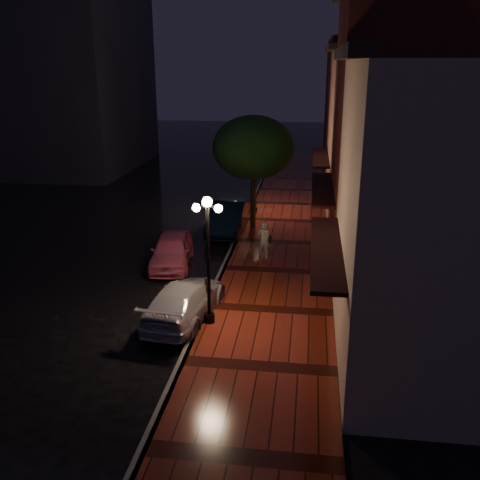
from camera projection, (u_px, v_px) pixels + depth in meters
The scene contains 15 objects.
ground at pixel (223, 271), 22.70m from camera, with size 120.00×120.00×0.00m, color black.
sidewalk at pixel (276, 272), 22.40m from camera, with size 4.50×60.00×0.15m, color #43150C.
curb at pixel (223, 269), 22.68m from camera, with size 0.25×60.00×0.15m, color #595451.
storefront_near at pixel (435, 220), 14.84m from camera, with size 5.00×8.00×8.50m, color gray.
storefront_mid at pixel (398, 137), 21.97m from camera, with size 5.00×8.00×11.00m, color #511914.
storefront_far at pixel (375, 136), 29.81m from camera, with size 5.00×8.00×9.00m, color #8C5951.
storefront_extra at pixel (361, 111), 39.05m from camera, with size 5.00×12.00×10.00m, color #511914.
streetlamp_near at pixel (208, 253), 17.14m from camera, with size 0.96×0.36×4.31m.
streetlamp_far at pixel (254, 170), 30.30m from camera, with size 0.96×0.36×4.31m.
street_tree at pixel (254, 149), 26.92m from camera, with size 4.16×4.16×5.80m.
pink_car at pixel (172, 251), 23.07m from camera, with size 1.64×4.08×1.39m, color #D15677.
navy_car at pixel (229, 217), 27.67m from camera, with size 1.66×4.77×1.57m, color black.
silver_car at pixel (184, 301), 18.29m from camera, with size 1.86×4.58×1.33m, color #ACABB3.
woman_with_umbrella at pixel (264, 225), 23.26m from camera, with size 0.95×0.97×2.30m.
parking_meter at pixel (207, 292), 18.26m from camera, with size 0.12×0.09×1.32m.
Camera 1 is at (3.49, -20.85, 8.43)m, focal length 40.00 mm.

